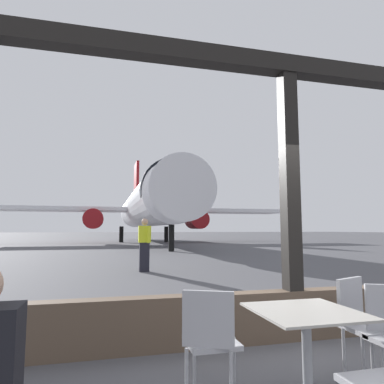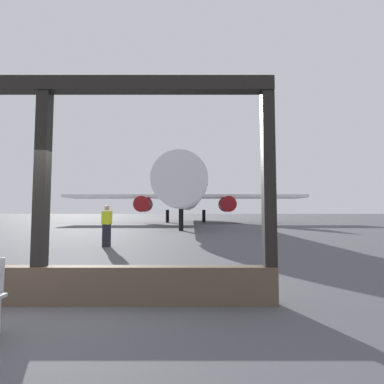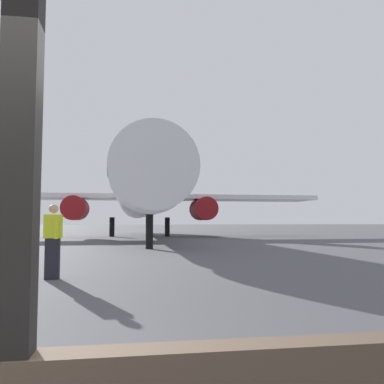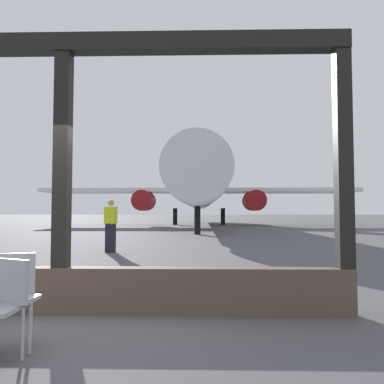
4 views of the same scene
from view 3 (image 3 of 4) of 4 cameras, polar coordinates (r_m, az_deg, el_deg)
The scene contains 4 objects.
ground_plane at distance 42.44m, azimuth -9.91°, elevation -5.89°, with size 220.00×220.00×0.00m, color #4C4C51.
window_frame at distance 2.49m, azimuth -23.46°, elevation -3.68°, with size 7.70×0.24×3.75m.
airplane at distance 32.46m, azimuth -7.19°, elevation -0.04°, with size 30.18×32.73×10.65m.
ground_crew_worker at distance 9.97m, azimuth -19.13°, elevation -6.48°, with size 0.40×0.52×1.74m.
Camera 3 is at (0.62, -2.41, 1.35)m, focal length 37.62 mm.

